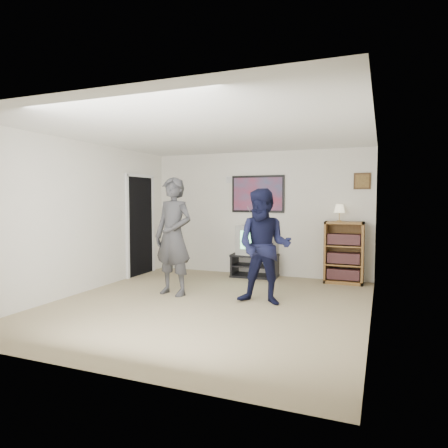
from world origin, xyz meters
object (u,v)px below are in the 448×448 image
Objects in this scene: person_tall at (173,236)px; person_short at (264,247)px; bookshelf at (344,252)px; media_stand at (255,266)px; crt_television at (257,240)px.

person_short is (1.52, -0.01, -0.10)m from person_tall.
bookshelf is 3.18m from person_tall.
bookshelf is at bearing -1.19° from media_stand.
crt_television is 2.07m from person_tall.
person_tall is at bearing 178.39° from person_short.
media_stand is at bearing 109.98° from person_short.
person_tall reaches higher than media_stand.
bookshelf is 2.20m from person_short.
media_stand is 0.55× the size of person_short.
media_stand is 1.73m from bookshelf.
bookshelf reaches higher than media_stand.
crt_television reaches higher than media_stand.
person_tall is (-2.49, -1.94, 0.38)m from bookshelf.
person_tall is at bearing -115.56° from media_stand.
person_short is at bearing -116.39° from bookshelf.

